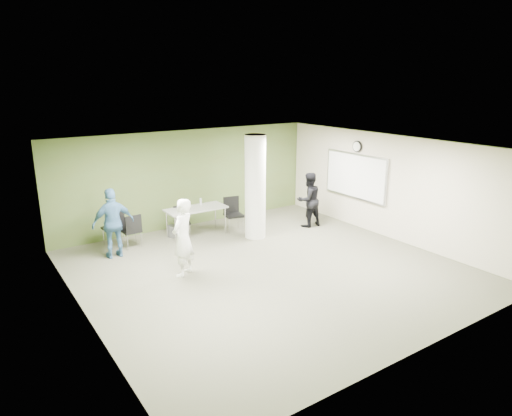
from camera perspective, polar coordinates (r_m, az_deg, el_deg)
floor at (r=10.51m, az=1.49°, el=-7.63°), size 8.00×8.00×0.00m
ceiling at (r=9.74m, az=1.60°, el=7.66°), size 8.00×8.00×0.00m
wall_back at (r=13.39m, az=-8.46°, el=3.67°), size 8.00×2.80×0.02m
wall_left at (r=8.47m, az=-21.14°, el=-4.46°), size 0.02×8.00×2.80m
wall_right_cream at (r=12.71m, az=16.40°, el=2.53°), size 0.02×8.00×2.80m
column at (r=12.17m, az=-0.09°, el=2.62°), size 0.56×0.56×2.80m
whiteboard at (r=13.41m, az=12.30°, el=3.93°), size 0.05×2.30×1.30m
wall_clock at (r=13.26m, az=12.52°, el=7.52°), size 0.06×0.32×0.32m
folding_table at (r=12.58m, az=-7.54°, el=-0.19°), size 1.67×0.75×1.04m
wastebasket at (r=12.74m, az=-10.38°, el=-2.86°), size 0.27×0.27×0.31m
chair_back_left at (r=12.02m, az=-15.23°, el=-2.49°), size 0.47×0.47×0.89m
chair_back_right at (r=12.21m, az=-17.30°, el=-2.11°), size 0.52×0.52×0.98m
chair_table_left at (r=12.66m, az=-9.28°, el=-1.37°), size 0.51×0.51×0.83m
chair_table_right at (r=12.96m, az=-2.93°, el=-0.40°), size 0.57×0.57×0.97m
woman_white at (r=10.02m, az=-9.12°, el=-3.69°), size 0.76×0.70×1.74m
man_black at (r=13.33m, az=6.60°, el=1.03°), size 0.81×0.64×1.60m
man_blue at (r=11.43m, az=-17.42°, el=-1.83°), size 1.01×0.43×1.71m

